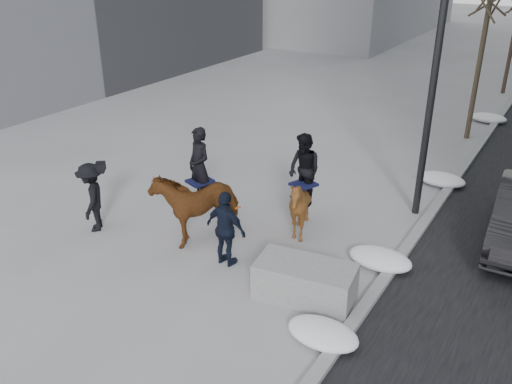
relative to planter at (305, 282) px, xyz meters
The scene contains 10 objects.
ground 1.87m from the planter, behind, with size 120.00×120.00×0.00m, color gray.
curb 9.95m from the planter, 83.18° to the left, with size 0.25×90.00×0.12m, color gray.
planter is the anchor object (origin of this frame).
tree_near 12.16m from the planter, 87.21° to the left, with size 1.20×1.20×5.70m, color #34281E, non-canonical shape.
mounted_left 3.57m from the planter, 164.37° to the left, with size 1.60×2.30×2.72m.
mounted_right 2.67m from the planter, 119.77° to the left, with size 1.84×1.93×2.57m.
feeder 2.14m from the planter, behind, with size 1.06×0.89×1.75m.
camera_crew 5.80m from the planter, behind, with size 1.20×1.30×1.75m.
lamppost 6.72m from the planter, 80.83° to the left, with size 0.25×1.59×9.09m.
snow_piles 5.65m from the planter, 81.04° to the left, with size 1.42×16.16×0.36m.
Camera 1 is at (5.75, -8.09, 6.59)m, focal length 38.00 mm.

